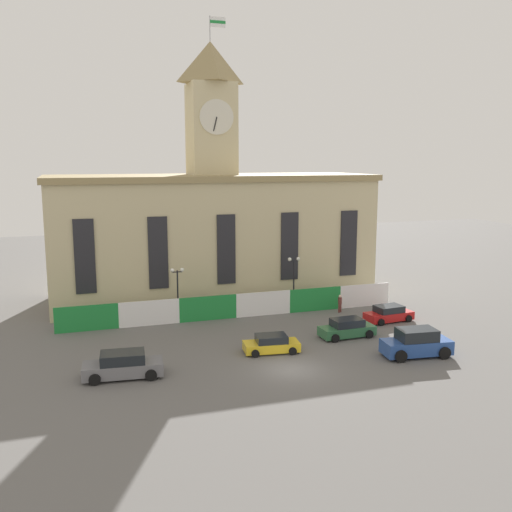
{
  "coord_description": "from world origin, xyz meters",
  "views": [
    {
      "loc": [
        -14.11,
        -35.25,
        14.55
      ],
      "look_at": [
        0.0,
        7.93,
        6.77
      ],
      "focal_mm": 40.0,
      "sensor_mm": 36.0,
      "label": 1
    }
  ],
  "objects": [
    {
      "name": "ground_plane",
      "position": [
        0.0,
        0.0,
        0.0
      ],
      "size": [
        160.0,
        160.0,
        0.0
      ],
      "primitive_type": "plane",
      "color": "#605E5B"
    },
    {
      "name": "civic_building",
      "position": [
        0.0,
        22.66,
        7.25
      ],
      "size": [
        33.35,
        11.43,
        28.48
      ],
      "color": "beige",
      "rests_on": "ground"
    },
    {
      "name": "banner_fence",
      "position": [
        0.0,
        13.83,
        1.12
      ],
      "size": [
        31.84,
        0.12,
        2.25
      ],
      "color": "#1E8438",
      "rests_on": "ground"
    },
    {
      "name": "street_lamp_right",
      "position": [
        -5.18,
        15.09,
        3.49
      ],
      "size": [
        1.26,
        0.36,
        4.77
      ],
      "color": "black",
      "rests_on": "ground"
    },
    {
      "name": "street_lamp_far_right",
      "position": [
        6.2,
        15.09,
        3.73
      ],
      "size": [
        1.26,
        0.36,
        5.15
      ],
      "color": "black",
      "rests_on": "ground"
    },
    {
      "name": "car_gray_pickup",
      "position": [
        -11.29,
        2.21,
        0.81
      ],
      "size": [
        5.46,
        2.76,
        1.75
      ],
      "rotation": [
        0.0,
        0.0,
        -0.09
      ],
      "color": "slate",
      "rests_on": "ground"
    },
    {
      "name": "car_blue_van",
      "position": [
        9.88,
        -0.3,
        0.96
      ],
      "size": [
        5.28,
        2.81,
        2.1
      ],
      "rotation": [
        0.0,
        0.0,
        -0.11
      ],
      "color": "#284C99",
      "rests_on": "ground"
    },
    {
      "name": "car_green_wagon",
      "position": [
        7.1,
        5.47,
        0.72
      ],
      "size": [
        4.66,
        2.25,
        1.55
      ],
      "rotation": [
        0.0,
        0.0,
        3.18
      ],
      "color": "#2D663D",
      "rests_on": "ground"
    },
    {
      "name": "car_yellow_coupe",
      "position": [
        -0.1,
        3.88,
        0.63
      ],
      "size": [
        4.38,
        2.52,
        1.35
      ],
      "rotation": [
        0.0,
        0.0,
        -0.12
      ],
      "color": "yellow",
      "rests_on": "ground"
    },
    {
      "name": "car_red_sedan",
      "position": [
        12.82,
        8.46,
        0.67
      ],
      "size": [
        4.55,
        2.46,
        1.45
      ],
      "rotation": [
        0.0,
        0.0,
        3.24
      ],
      "color": "red",
      "rests_on": "ground"
    },
    {
      "name": "pedestrian",
      "position": [
        9.97,
        12.58,
        0.93
      ],
      "size": [
        0.5,
        0.5,
        1.71
      ],
      "rotation": [
        0.0,
        0.0,
        2.08
      ],
      "color": "brown",
      "rests_on": "ground"
    }
  ]
}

